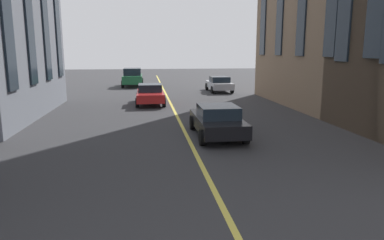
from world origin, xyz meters
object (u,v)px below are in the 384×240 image
Objects in this scene: car_red_near at (150,94)px; car_green_parked_a at (133,77)px; car_black_oncoming at (217,120)px; car_silver_far at (219,84)px.

car_green_parked_a is (12.88, 1.60, 0.27)m from car_red_near.
car_green_parked_a is 23.31m from car_black_oncoming.
car_red_near is 12.98m from car_green_parked_a.
car_red_near is 9.37m from car_silver_far.
car_red_near is 1.00× the size of car_black_oncoming.
car_silver_far is at bearing -42.30° from car_red_near.
car_green_parked_a reaches higher than car_black_oncoming.
car_red_near is 1.00× the size of car_silver_far.
car_black_oncoming is (-22.91, -4.29, -0.27)m from car_green_parked_a.
car_red_near is at bearing 137.70° from car_silver_far.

